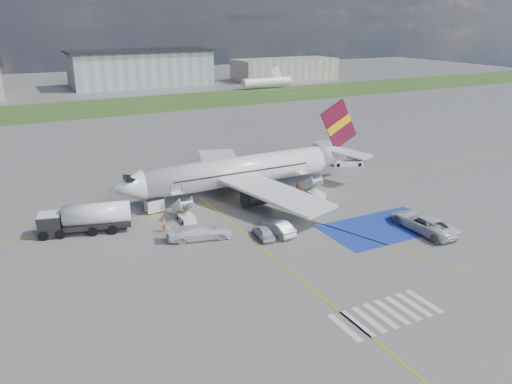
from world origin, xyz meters
The scene contains 22 objects.
ground centered at (0.00, 0.00, 0.00)m, with size 400.00×400.00×0.00m, color #60605E.
grass_strip centered at (0.00, 95.00, 0.01)m, with size 400.00×30.00×0.01m, color #2D4C1E.
taxiway_line_main centered at (0.00, 12.00, 0.01)m, with size 120.00×0.20×0.01m, color gold.
taxiway_line_cross centered at (-5.00, -10.00, 0.01)m, with size 0.20×60.00×0.01m, color gold.
taxiway_line_diag centered at (0.00, 12.00, 0.01)m, with size 0.20×60.00×0.01m, color gold.
staging_box centered at (10.00, -4.00, 0.01)m, with size 14.00×8.00×0.01m, color #193299.
crosswalk centered at (-1.80, -18.00, 0.01)m, with size 9.00×4.00×0.01m.
terminal_centre centered at (20.00, 135.00, 6.00)m, with size 48.00×18.00×12.00m, color gray.
terminal_east centered at (75.00, 128.00, 4.00)m, with size 40.00×16.00×8.00m, color gray.
airliner centered at (1.51, 14.00, 3.39)m, with size 36.81×32.95×11.92m.
airstairs_fwd centered at (-9.50, 8.70, 0.62)m, with size 1.90×5.20×3.60m.
airstairs_aft centered at (9.00, 8.70, 0.62)m, with size 1.90×5.20×3.60m.
fuel_tanker centered at (-20.62, 10.44, 1.42)m, with size 10.23×4.96×3.38m.
gpu_cart centered at (-12.03, 12.93, 0.83)m, with size 2.35×1.66×1.84m.
belt_loader centered at (22.36, 18.65, 0.38)m, with size 5.30×3.39×1.54m.
car_silver_a centered at (-3.60, -0.09, 0.68)m, with size 1.60×3.98×1.36m, color silver.
car_silver_b centered at (-1.63, 0.01, 0.79)m, with size 1.67×4.78×1.57m, color #BABEC2.
van_white_a centered at (13.52, -6.73, 1.25)m, with size 3.08×6.69×2.51m, color silver.
van_white_b centered at (-10.02, 2.84, 1.05)m, with size 2.18×5.36×2.10m, color silver.
crew_fwd centered at (-12.78, 6.57, 0.81)m, with size 0.59×0.39×1.62m, color orange.
crew_nose centered at (-17.64, 11.04, 0.95)m, with size 0.93×0.72×1.90m, color #F05B0C.
crew_aft centered at (7.46, 10.53, 0.85)m, with size 1.00×0.42×1.71m, color #DE5E0B.
Camera 1 is at (-27.62, -44.38, 22.97)m, focal length 35.00 mm.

